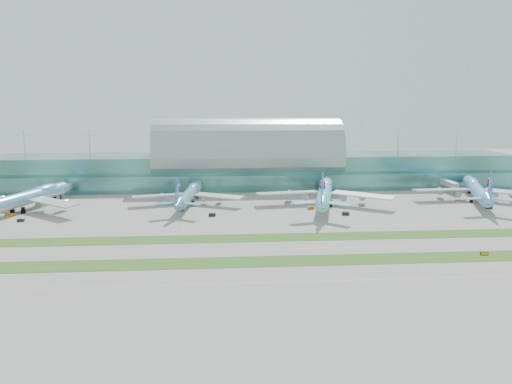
{
  "coord_description": "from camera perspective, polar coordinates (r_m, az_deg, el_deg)",
  "views": [
    {
      "loc": [
        -18.56,
        -192.16,
        55.22
      ],
      "look_at": [
        0.0,
        55.0,
        9.0
      ],
      "focal_mm": 35.0,
      "sensor_mm": 36.0,
      "label": 1
    }
  ],
  "objects": [
    {
      "name": "terminal",
      "position": [
        324.09,
        -0.98,
        3.3
      ],
      "size": [
        340.0,
        69.1,
        36.0
      ],
      "color": "#3D7A75",
      "rests_on": "ground"
    },
    {
      "name": "ground",
      "position": [
        200.79,
        1.18,
        -5.4
      ],
      "size": [
        700.0,
        700.0,
        0.0
      ],
      "primitive_type": "plane",
      "color": "gray",
      "rests_on": "ground"
    },
    {
      "name": "gse_c",
      "position": [
        252.82,
        -8.62,
        -2.03
      ],
      "size": [
        3.45,
        2.34,
        1.26
      ],
      "primitive_type": "cube",
      "rotation": [
        0.0,
        0.0,
        -0.3
      ],
      "color": "black",
      "rests_on": "ground"
    },
    {
      "name": "airliner_d",
      "position": [
        298.91,
        23.93,
        0.3
      ],
      "size": [
        65.16,
        75.8,
        21.55
      ],
      "rotation": [
        0.0,
        0.0,
        -0.34
      ],
      "color": "#70B3F7",
      "rests_on": "ground"
    },
    {
      "name": "taxiline_a",
      "position": [
        155.48,
        2.89,
        -10.25
      ],
      "size": [
        420.0,
        0.35,
        0.01
      ],
      "primitive_type": "cube",
      "color": "yellow",
      "rests_on": "ground"
    },
    {
      "name": "taxiline_c",
      "position": [
        218.08,
        0.73,
        -4.1
      ],
      "size": [
        420.0,
        0.35,
        0.01
      ],
      "primitive_type": "cube",
      "color": "yellow",
      "rests_on": "ground"
    },
    {
      "name": "gse_a",
      "position": [
        266.05,
        -26.4,
        -2.36
      ],
      "size": [
        3.53,
        2.05,
        1.57
      ],
      "primitive_type": "cube",
      "rotation": [
        0.0,
        0.0,
        -0.11
      ],
      "color": "orange",
      "rests_on": "ground"
    },
    {
      "name": "taxiline_d",
      "position": [
        239.35,
        0.27,
        -2.77
      ],
      "size": [
        420.0,
        0.35,
        0.01
      ],
      "primitive_type": "cube",
      "color": "yellow",
      "rests_on": "ground"
    },
    {
      "name": "grass_strip_far",
      "position": [
        202.7,
        1.13,
        -5.24
      ],
      "size": [
        420.0,
        12.0,
        0.08
      ],
      "primitive_type": "cube",
      "color": "#2D591E",
      "rests_on": "ground"
    },
    {
      "name": "airliner_b",
      "position": [
        267.17,
        -7.66,
        -0.2
      ],
      "size": [
        59.34,
        67.77,
        18.65
      ],
      "rotation": [
        0.0,
        0.0,
        -0.12
      ],
      "color": "#5A9FC7",
      "rests_on": "ground"
    },
    {
      "name": "grass_strip_near",
      "position": [
        174.17,
        2.06,
        -7.91
      ],
      "size": [
        420.0,
        12.0,
        0.08
      ],
      "primitive_type": "cube",
      "color": "#2D591E",
      "rests_on": "ground"
    },
    {
      "name": "airliner_c",
      "position": [
        266.8,
        7.87,
        0.05
      ],
      "size": [
        70.51,
        81.38,
        22.69
      ],
      "rotation": [
        0.0,
        0.0,
        -0.25
      ],
      "color": "#6FE3F6",
      "rests_on": "ground"
    },
    {
      "name": "gse_g",
      "position": [
        281.94,
        25.09,
        -1.59
      ],
      "size": [
        3.39,
        2.1,
        1.43
      ],
      "primitive_type": "cube",
      "rotation": [
        0.0,
        0.0,
        -0.13
      ],
      "color": "black",
      "rests_on": "ground"
    },
    {
      "name": "gse_d",
      "position": [
        239.77,
        -5.03,
        -2.6
      ],
      "size": [
        3.43,
        1.91,
        1.6
      ],
      "primitive_type": "cube",
      "rotation": [
        0.0,
        0.0,
        -0.08
      ],
      "color": "black",
      "rests_on": "ground"
    },
    {
      "name": "taxiway_sign_east",
      "position": [
        198.41,
        24.63,
        -6.41
      ],
      "size": [
        2.84,
        0.66,
        1.2
      ],
      "rotation": [
        0.0,
        0.0,
        -0.12
      ],
      "color": "black",
      "rests_on": "ground"
    },
    {
      "name": "gse_f",
      "position": [
        245.06,
        10.21,
        -2.43
      ],
      "size": [
        3.66,
        2.25,
        1.69
      ],
      "primitive_type": "cube",
      "rotation": [
        0.0,
        0.0,
        -0.16
      ],
      "color": "black",
      "rests_on": "ground"
    },
    {
      "name": "gse_e",
      "position": [
        255.76,
        6.28,
        -1.79
      ],
      "size": [
        3.3,
        1.9,
        1.53
      ],
      "primitive_type": "cube",
      "rotation": [
        0.0,
        0.0,
        -0.01
      ],
      "color": "#C46E0B",
      "rests_on": "ground"
    },
    {
      "name": "gse_b",
      "position": [
        253.06,
        -25.29,
        -2.93
      ],
      "size": [
        3.16,
        1.98,
        1.23
      ],
      "primitive_type": "cube",
      "rotation": [
        0.0,
        0.0,
        -0.14
      ],
      "color": "black",
      "rests_on": "ground"
    },
    {
      "name": "taxiline_b",
      "position": [
        187.44,
        1.59,
        -6.57
      ],
      "size": [
        420.0,
        0.35,
        0.01
      ],
      "primitive_type": "cube",
      "color": "yellow",
      "rests_on": "ground"
    },
    {
      "name": "airliner_a",
      "position": [
        274.49,
        -25.07,
        -0.61
      ],
      "size": [
        66.68,
        77.46,
        21.94
      ],
      "rotation": [
        0.0,
        0.0,
        -0.32
      ],
      "color": "#66ABE0",
      "rests_on": "ground"
    }
  ]
}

